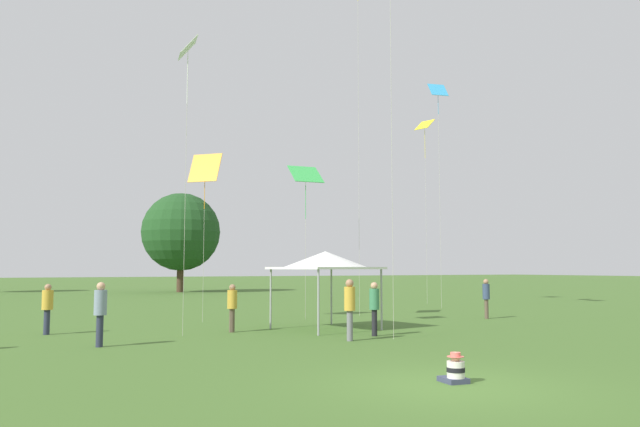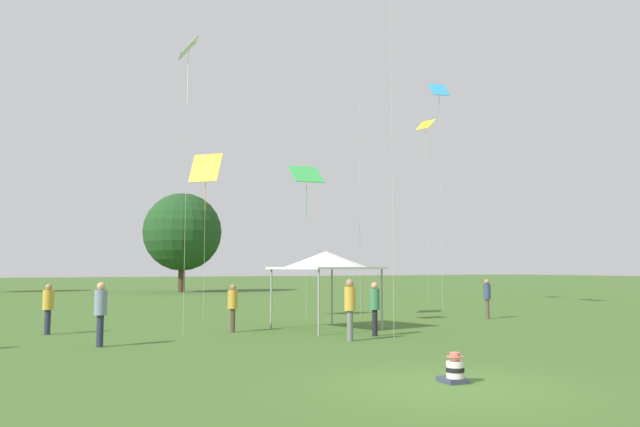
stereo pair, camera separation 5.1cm
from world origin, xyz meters
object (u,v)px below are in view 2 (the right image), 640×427
Objects in this scene: person_standing_6 at (233,304)px; canopy_tent at (326,261)px; seated_toddler at (454,370)px; kite_0 at (188,58)px; kite_6 at (206,170)px; person_standing_7 at (487,295)px; person_standing_4 at (101,308)px; person_standing_2 at (375,303)px; distant_tree_1 at (182,232)px; kite_4 at (306,176)px; kite_2 at (426,130)px; person_standing_5 at (48,304)px; kite_5 at (439,97)px; person_standing_1 at (350,303)px.

person_standing_6 is 0.45× the size of canopy_tent.
kite_0 is (-2.47, 10.58, 9.02)m from seated_toddler.
kite_6 reaches higher than person_standing_6.
person_standing_7 is at bearing 52.33° from seated_toddler.
canopy_tent is at bearing -167.02° from person_standing_4.
person_standing_6 is at bearing 100.04° from seated_toddler.
person_standing_2 is 3.04m from canopy_tent.
distant_tree_1 is at bearing 39.54° from person_standing_2.
seated_toddler is at bearing -156.32° from person_standing_2.
person_standing_6 is at bearing 45.74° from person_standing_7.
kite_4 is (0.93, 7.00, 5.18)m from person_standing_2.
kite_2 is at bearing 112.07° from kite_6.
person_standing_6 is at bearing -27.73° from kite_2.
kite_4 is at bearing 177.42° from kite_0.
seated_toddler is 0.36× the size of person_standing_6.
kite_0 reaches higher than person_standing_5.
person_standing_5 is at bearing -108.93° from kite_5.
person_standing_6 is at bearing 93.54° from person_standing_2.
seated_toddler is 11.06m from person_standing_6.
kite_5 reaches higher than person_standing_2.
person_standing_7 is (8.09, 3.67, -0.01)m from person_standing_2.
person_standing_1 is 0.19× the size of kite_0.
person_standing_1 is at bearing -56.55° from person_standing_5.
person_standing_5 is at bearing 105.60° from person_standing_2.
person_standing_1 is 9.83m from kite_0.
person_standing_7 is (9.48, 4.47, -0.08)m from person_standing_1.
canopy_tent is at bearing -35.76° from person_standing_5.
person_standing_1 is at bearing -80.13° from kite_5.
person_standing_2 is 0.14× the size of kite_5.
kite_5 is (-2.15, -4.12, 0.86)m from kite_2.
seated_toddler is at bearing -7.09° from kite_2.
person_standing_5 is at bearing 39.98° from person_standing_1.
kite_0 is 8.24m from kite_4.
person_standing_1 reaches higher than person_standing_2.
person_standing_2 is 0.25× the size of kite_6.
kite_5 is at bearing 168.73° from kite_0.
person_standing_2 is at bearing -13.25° from kite_2.
seated_toddler is 0.07× the size of distant_tree_1.
distant_tree_1 is (-8.88, 25.22, -5.42)m from kite_2.
person_standing_5 is 1.02× the size of person_standing_6.
kite_6 is at bearing -140.02° from kite_4.
person_standing_4 is 0.16× the size of kite_2.
person_standing_2 is (3.06, 7.72, 0.81)m from seated_toddler.
person_standing_4 is 5.11m from person_standing_6.
canopy_tent is at bearing 50.76° from person_standing_7.
distant_tree_1 is at bearing 88.24° from seated_toddler.
kite_5 reaches higher than kite_0.
person_standing_6 is at bearing -96.89° from kite_5.
kite_5 is at bearing 33.79° from canopy_tent.
person_standing_1 is 1.60m from person_standing_2.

